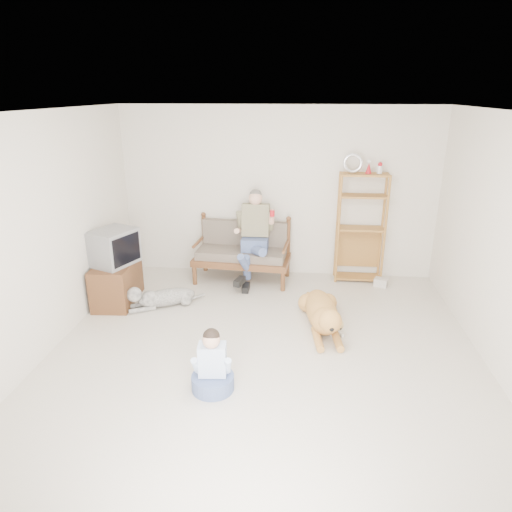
# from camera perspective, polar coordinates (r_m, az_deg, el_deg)

# --- Properties ---
(floor) EXTENTS (5.50, 5.50, 0.00)m
(floor) POSITION_cam_1_polar(r_m,az_deg,el_deg) (5.29, 0.84, -13.10)
(floor) COLOR silver
(floor) RESTS_ON ground
(ceiling) EXTENTS (5.50, 5.50, 0.00)m
(ceiling) POSITION_cam_1_polar(r_m,az_deg,el_deg) (4.44, 1.02, 17.53)
(ceiling) COLOR silver
(ceiling) RESTS_ON ground
(wall_back) EXTENTS (5.00, 0.00, 5.00)m
(wall_back) POSITION_cam_1_polar(r_m,az_deg,el_deg) (7.34, 2.77, 7.85)
(wall_back) COLOR beige
(wall_back) RESTS_ON ground
(wall_front) EXTENTS (5.00, 0.00, 5.00)m
(wall_front) POSITION_cam_1_polar(r_m,az_deg,el_deg) (2.30, -5.39, -22.09)
(wall_front) COLOR beige
(wall_front) RESTS_ON ground
(wall_left) EXTENTS (0.00, 5.50, 5.50)m
(wall_left) POSITION_cam_1_polar(r_m,az_deg,el_deg) (5.49, -26.07, 1.61)
(wall_left) COLOR beige
(wall_left) RESTS_ON ground
(loveseat) EXTENTS (1.55, 0.82, 0.95)m
(loveseat) POSITION_cam_1_polar(r_m,az_deg,el_deg) (7.29, -1.72, 0.72)
(loveseat) COLOR brown
(loveseat) RESTS_ON ground
(man) EXTENTS (0.56, 0.80, 1.29)m
(man) POSITION_cam_1_polar(r_m,az_deg,el_deg) (7.02, -0.43, 1.60)
(man) COLOR #55699C
(man) RESTS_ON loveseat
(etagere) EXTENTS (0.77, 0.33, 2.02)m
(etagere) POSITION_cam_1_polar(r_m,az_deg,el_deg) (7.31, 12.94, 3.56)
(etagere) COLOR #A06632
(etagere) RESTS_ON ground
(book_stack) EXTENTS (0.24, 0.21, 0.13)m
(book_stack) POSITION_cam_1_polar(r_m,az_deg,el_deg) (7.41, 15.35, -3.19)
(book_stack) COLOR silver
(book_stack) RESTS_ON ground
(tv_stand) EXTENTS (0.55, 0.93, 0.60)m
(tv_stand) POSITION_cam_1_polar(r_m,az_deg,el_deg) (6.85, -17.04, -3.17)
(tv_stand) COLOR brown
(tv_stand) RESTS_ON ground
(crt_tv) EXTENTS (0.66, 0.72, 0.49)m
(crt_tv) POSITION_cam_1_polar(r_m,az_deg,el_deg) (6.62, -17.34, 1.07)
(crt_tv) COLOR slate
(crt_tv) RESTS_ON tv_stand
(wall_outlet) EXTENTS (0.12, 0.02, 0.08)m
(wall_outlet) POSITION_cam_1_polar(r_m,az_deg,el_deg) (7.78, -6.60, 0.40)
(wall_outlet) COLOR silver
(wall_outlet) RESTS_ON ground
(golden_retriever) EXTENTS (0.53, 1.61, 0.49)m
(golden_retriever) POSITION_cam_1_polar(r_m,az_deg,el_deg) (5.95, 8.37, -7.15)
(golden_retriever) COLOR #CB8F46
(golden_retriever) RESTS_ON ground
(shaggy_dog) EXTENTS (1.05, 0.66, 0.35)m
(shaggy_dog) POSITION_cam_1_polar(r_m,az_deg,el_deg) (6.60, -11.95, -5.08)
(shaggy_dog) COLOR silver
(shaggy_dog) RESTS_ON ground
(terrier) EXTENTS (0.40, 0.56, 0.24)m
(terrier) POSITION_cam_1_polar(r_m,az_deg,el_deg) (5.93, 9.21, -8.35)
(terrier) COLOR white
(terrier) RESTS_ON ground
(child) EXTENTS (0.44, 0.44, 0.69)m
(child) POSITION_cam_1_polar(r_m,az_deg,el_deg) (4.77, -5.47, -13.75)
(child) COLOR #55699C
(child) RESTS_ON ground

